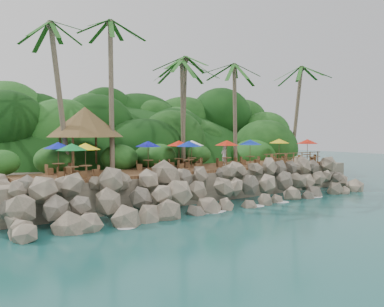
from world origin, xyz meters
TOP-DOWN VIEW (x-y plane):
  - ground at (0.00, 0.00)m, footprint 140.00×140.00m
  - land_base at (0.00, 16.00)m, footprint 32.00×25.20m
  - jungle_hill at (0.00, 23.50)m, footprint 44.80×28.00m
  - seawall at (0.00, 2.00)m, footprint 29.00×4.00m
  - terrace at (0.00, 6.00)m, footprint 26.00×5.00m
  - jungle_foliage at (0.00, 15.00)m, footprint 44.00×16.00m
  - foam_line at (0.00, 0.30)m, footprint 25.20×0.80m
  - palms at (1.70, 8.84)m, footprint 30.79×7.07m
  - palapa at (-7.26, 9.31)m, footprint 5.54×5.54m
  - dining_clusters at (-0.18, 5.83)m, footprint 23.69×4.91m
  - railing at (9.04, 3.65)m, footprint 7.20×0.10m
  - waiter at (3.26, 6.01)m, footprint 0.67×0.51m

SIDE VIEW (x-z plane):
  - ground at x=0.00m, z-range 0.00..0.00m
  - jungle_hill at x=0.00m, z-range -7.70..7.70m
  - jungle_foliage at x=0.00m, z-range -6.00..6.00m
  - foam_line at x=0.00m, z-range 0.00..0.06m
  - land_base at x=0.00m, z-range 0.00..2.10m
  - seawall at x=0.00m, z-range 0.00..2.30m
  - terrace at x=0.00m, z-range 2.10..2.30m
  - railing at x=9.04m, z-range 2.41..3.41m
  - waiter at x=3.26m, z-range 2.30..3.97m
  - dining_clusters at x=-0.18m, z-range 2.99..5.10m
  - palapa at x=-7.26m, z-range 3.49..8.09m
  - palms at x=1.70m, z-range 5.64..18.16m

